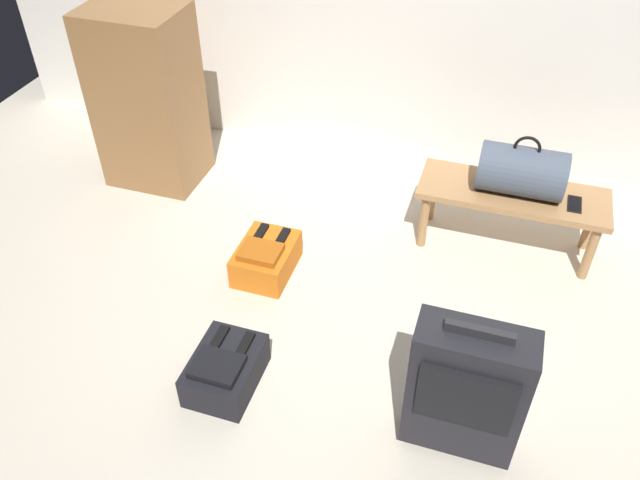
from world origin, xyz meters
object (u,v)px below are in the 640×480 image
backpack_orange (266,258)px  backpack_dark (225,369)px  duffel_bag_slate (522,171)px  side_cabinet (147,98)px  suitcase_upright_charcoal (466,390)px  bench (512,200)px  cell_phone (575,204)px

backpack_orange → backpack_dark: (0.10, -0.75, 0.00)m
duffel_bag_slate → backpack_dark: (-1.11, -1.37, -0.42)m
backpack_dark → side_cabinet: side_cabinet is taller
suitcase_upright_charcoal → backpack_dark: suitcase_upright_charcoal is taller
bench → suitcase_upright_charcoal: suitcase_upright_charcoal is taller
bench → backpack_orange: bench is taller
duffel_bag_slate → backpack_dark: size_ratio=1.16×
bench → cell_phone: 0.32m
bench → backpack_dark: 1.76m
duffel_bag_slate → backpack_orange: bearing=-153.2°
duffel_bag_slate → suitcase_upright_charcoal: duffel_bag_slate is taller
duffel_bag_slate → backpack_dark: duffel_bag_slate is taller
suitcase_upright_charcoal → backpack_dark: bearing=-179.6°
suitcase_upright_charcoal → cell_phone: bearing=74.5°
cell_phone → suitcase_upright_charcoal: 1.38m
cell_phone → backpack_orange: (-1.50, -0.58, -0.29)m
bench → duffel_bag_slate: size_ratio=2.27×
backpack_orange → side_cabinet: bearing=146.7°
duffel_bag_slate → suitcase_upright_charcoal: (-0.07, -1.36, -0.15)m
cell_phone → side_cabinet: size_ratio=0.13×
cell_phone → backpack_dark: 1.96m
cell_phone → backpack_dark: bearing=-136.4°
bench → suitcase_upright_charcoal: (-0.06, -1.36, 0.04)m
bench → backpack_orange: bearing=-153.0°
backpack_orange → duffel_bag_slate: bearing=26.8°
bench → cell_phone: bearing=-5.1°
backpack_orange → backpack_dark: bearing=-82.3°
duffel_bag_slate → side_cabinet: bearing=178.9°
cell_phone → side_cabinet: side_cabinet is taller
duffel_bag_slate → backpack_dark: 1.81m
duffel_bag_slate → backpack_orange: size_ratio=1.16×
suitcase_upright_charcoal → backpack_dark: size_ratio=1.86×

